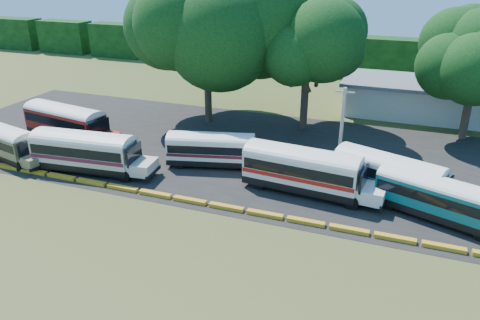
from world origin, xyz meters
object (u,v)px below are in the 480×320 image
(bus_white_red, at_px, (305,168))
(bus_beige, at_px, (3,140))
(bus_red, at_px, (67,120))
(bus_cream_west, at_px, (86,150))
(tree_west, at_px, (206,20))
(bus_teal, at_px, (436,195))

(bus_white_red, bearing_deg, bus_beige, -168.52)
(bus_beige, height_order, bus_red, bus_red)
(bus_red, distance_m, bus_white_red, 25.32)
(bus_red, height_order, bus_white_red, bus_white_red)
(bus_beige, distance_m, bus_red, 6.43)
(bus_white_red, bearing_deg, bus_cream_west, -166.39)
(bus_beige, bearing_deg, bus_white_red, 19.50)
(bus_red, distance_m, bus_cream_west, 8.80)
(tree_west, bearing_deg, bus_red, -136.32)
(bus_beige, relative_size, bus_cream_west, 0.89)
(bus_cream_west, xyz_separation_m, bus_teal, (28.09, 1.98, -0.23))
(bus_red, relative_size, bus_white_red, 1.00)
(bus_beige, bearing_deg, bus_teal, 16.80)
(bus_cream_west, distance_m, tree_west, 19.04)
(bus_red, height_order, tree_west, tree_west)
(bus_teal, height_order, tree_west, tree_west)
(bus_red, height_order, bus_teal, bus_red)
(bus_cream_west, bearing_deg, bus_red, 134.08)
(bus_teal, xyz_separation_m, tree_west, (-23.83, 14.19, 9.36))
(bus_beige, height_order, bus_teal, bus_beige)
(bus_cream_west, height_order, bus_white_red, bus_white_red)
(bus_beige, xyz_separation_m, bus_red, (2.31, 5.99, 0.25))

